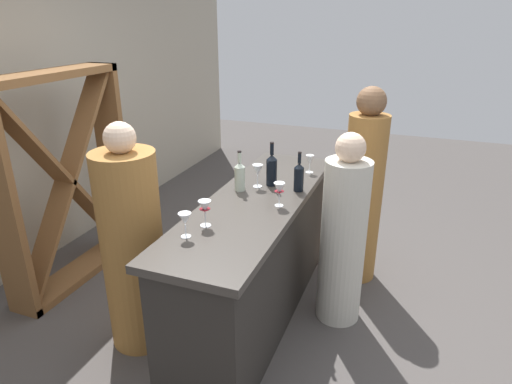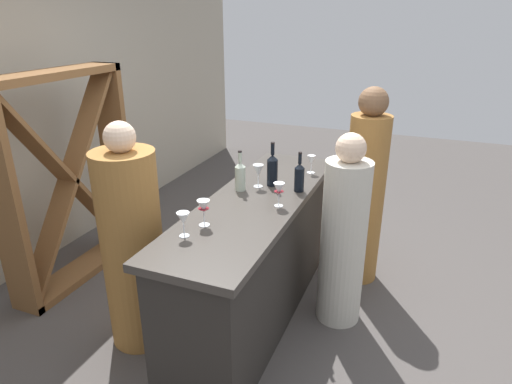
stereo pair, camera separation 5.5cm
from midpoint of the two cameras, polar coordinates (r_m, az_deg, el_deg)
name	(u,v)px [view 2 (the right image)]	position (r m, az deg, el deg)	size (l,w,h in m)	color
ground_plane	(256,314)	(3.53, 0.46, -15.32)	(12.00, 12.00, 0.00)	#4C4744
back_wall	(7,110)	(4.21, -28.96, 9.18)	(8.00, 0.10, 2.80)	#B2A893
bar_counter	(256,259)	(3.26, 0.49, -8.56)	(2.09, 0.62, 0.95)	#2A2723
wine_rack	(69,180)	(3.94, -22.51, 1.47)	(1.27, 0.28, 1.74)	brown
wine_bottle_leftmost_clear_pale	(240,175)	(3.16, -1.53, 2.14)	(0.08, 0.08, 0.30)	#B7C6B2
wine_bottle_second_left_near_black	(299,177)	(3.16, 6.07, 1.98)	(0.07, 0.07, 0.29)	black
wine_bottle_center_near_black	(272,169)	(3.25, 2.60, 2.94)	(0.08, 0.08, 0.33)	black
wine_glass_near_left	(311,161)	(3.54, 7.55, 3.98)	(0.06, 0.06, 0.14)	white
wine_glass_near_center	(279,190)	(2.89, 3.50, 0.27)	(0.07, 0.07, 0.16)	white
wine_glass_near_right	(258,171)	(3.22, 0.78, 2.71)	(0.08, 0.08, 0.17)	white
wine_glass_far_left	(204,207)	(2.64, -6.14, -1.98)	(0.08, 0.08, 0.16)	white
wine_glass_far_center	(183,219)	(2.53, -8.69, -3.44)	(0.08, 0.08, 0.15)	white
person_left_guest	(343,239)	(3.22, 11.62, -5.87)	(0.32, 0.32, 1.42)	beige
person_center_guest	(365,194)	(3.73, 14.14, -0.23)	(0.40, 0.40, 1.63)	#9E6B33
person_right_guest	(133,248)	(3.04, -15.02, -6.92)	(0.42, 0.42, 1.55)	#9E6B33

